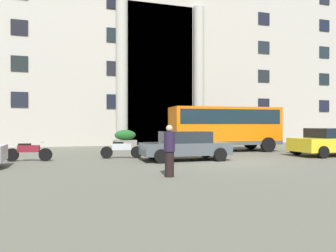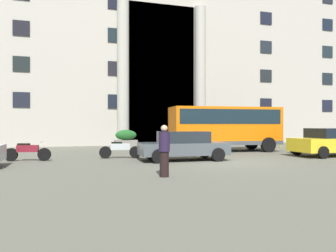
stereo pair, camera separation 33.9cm
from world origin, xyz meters
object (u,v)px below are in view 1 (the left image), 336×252
(hedge_planter_entrance_left, at_px, (180,138))
(hedge_planter_entrance_right, at_px, (254,137))
(orange_minibus, at_px, (225,125))
(parked_sedan_far, at_px, (185,145))
(bus_stop_sign, at_px, (279,127))
(pedestrian_woman_dark_dress, at_px, (169,151))
(motorcycle_far_end, at_px, (121,149))
(scooter_by_planter, at_px, (28,151))
(motorcycle_near_kerb, at_px, (301,145))
(parked_sedan_second, at_px, (332,142))
(hedge_planter_east, at_px, (125,139))

(hedge_planter_entrance_left, height_order, hedge_planter_entrance_right, hedge_planter_entrance_left)
(orange_minibus, relative_size, parked_sedan_far, 1.67)
(hedge_planter_entrance_left, bearing_deg, hedge_planter_entrance_right, 4.14)
(orange_minibus, xyz_separation_m, bus_stop_sign, (5.07, 1.39, -0.12))
(pedestrian_woman_dark_dress, bearing_deg, hedge_planter_entrance_right, 60.17)
(orange_minibus, distance_m, bus_stop_sign, 5.26)
(motorcycle_far_end, height_order, pedestrian_woman_dark_dress, pedestrian_woman_dark_dress)
(hedge_planter_entrance_left, height_order, scooter_by_planter, hedge_planter_entrance_left)
(motorcycle_near_kerb, distance_m, motorcycle_far_end, 10.79)
(parked_sedan_second, bearing_deg, hedge_planter_entrance_left, 118.93)
(parked_sedan_far, bearing_deg, parked_sedan_second, -0.72)
(hedge_planter_east, distance_m, parked_sedan_second, 13.41)
(parked_sedan_second, height_order, scooter_by_planter, parked_sedan_second)
(motorcycle_near_kerb, height_order, scooter_by_planter, same)
(hedge_planter_entrance_right, relative_size, parked_sedan_second, 0.44)
(hedge_planter_east, xyz_separation_m, hedge_planter_entrance_left, (4.19, -0.16, 0.06))
(bus_stop_sign, xyz_separation_m, hedge_planter_east, (-10.52, 3.51, -0.90))
(scooter_by_planter, bearing_deg, parked_sedan_far, -2.47)
(pedestrian_woman_dark_dress, bearing_deg, hedge_planter_entrance_left, 79.68)
(motorcycle_near_kerb, distance_m, pedestrian_woman_dark_dress, 11.97)
(motorcycle_near_kerb, distance_m, scooter_by_planter, 15.07)
(hedge_planter_entrance_right, relative_size, motorcycle_near_kerb, 1.01)
(bus_stop_sign, xyz_separation_m, parked_sedan_second, (-0.93, -5.86, -0.76))
(orange_minibus, bearing_deg, scooter_by_planter, -163.19)
(hedge_planter_east, relative_size, motorcycle_near_kerb, 0.81)
(motorcycle_far_end, bearing_deg, parked_sedan_far, -22.01)
(hedge_planter_entrance_left, distance_m, parked_sedan_far, 9.39)
(hedge_planter_entrance_right, bearing_deg, orange_minibus, -136.20)
(parked_sedan_far, height_order, pedestrian_woman_dark_dress, pedestrian_woman_dark_dress)
(parked_sedan_second, distance_m, motorcycle_far_end, 11.31)
(parked_sedan_far, height_order, scooter_by_planter, parked_sedan_far)
(pedestrian_woman_dark_dress, bearing_deg, parked_sedan_second, 32.06)
(motorcycle_near_kerb, relative_size, pedestrian_woman_dark_dress, 1.18)
(hedge_planter_entrance_left, distance_m, scooter_by_planter, 12.27)
(orange_minibus, distance_m, parked_sedan_far, 6.00)
(scooter_by_planter, xyz_separation_m, pedestrian_woman_dark_dress, (4.84, -6.19, 0.38))
(motorcycle_far_end, height_order, scooter_by_planter, same)
(hedge_planter_entrance_right, height_order, motorcycle_near_kerb, hedge_planter_entrance_right)
(parked_sedan_far, distance_m, parked_sedan_second, 8.37)
(parked_sedan_far, bearing_deg, motorcycle_far_end, 148.12)
(orange_minibus, xyz_separation_m, hedge_planter_entrance_right, (5.45, 5.23, -0.98))
(hedge_planter_east, distance_m, pedestrian_woman_dark_dress, 13.50)
(orange_minibus, xyz_separation_m, scooter_by_planter, (-11.25, -2.37, -1.19))
(parked_sedan_second, bearing_deg, motorcycle_far_end, 167.83)
(motorcycle_far_end, bearing_deg, pedestrian_woman_dark_dress, -73.66)
(bus_stop_sign, height_order, scooter_by_planter, bus_stop_sign)
(hedge_planter_entrance_left, relative_size, parked_sedan_second, 0.44)
(bus_stop_sign, xyz_separation_m, hedge_planter_entrance_right, (0.38, 3.84, -0.86))
(hedge_planter_entrance_right, xyz_separation_m, pedestrian_woman_dark_dress, (-11.87, -13.79, 0.18))
(hedge_planter_entrance_right, xyz_separation_m, motorcycle_near_kerb, (-1.63, -7.60, -0.21))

